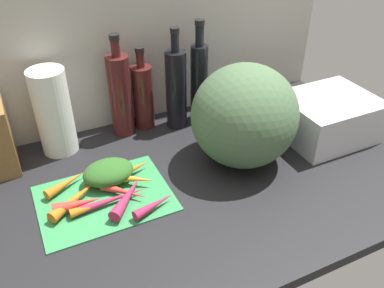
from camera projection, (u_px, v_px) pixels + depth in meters
ground_plane at (128, 201)px, 107.02cm from camera, size 170.00×80.00×3.00cm
wall_back at (77, 39)px, 118.01cm from camera, size 170.00×3.00×60.00cm
cutting_board at (105, 198)px, 105.22cm from camera, size 33.45×25.33×0.80cm
carrot_0 at (124, 191)px, 105.15cm from camera, size 10.71×10.79×2.24cm
carrot_1 at (115, 199)px, 102.84cm from camera, size 17.85×3.03×2.05cm
carrot_2 at (128, 196)px, 102.78cm from camera, size 12.96×13.77×3.23cm
carrot_3 at (128, 179)px, 108.37cm from camera, size 13.51×10.34×3.45cm
carrot_4 at (106, 185)px, 106.52cm from camera, size 10.03×10.15×2.96cm
carrot_5 at (66, 183)px, 107.40cm from camera, size 12.25×7.73×2.64cm
carrot_6 at (77, 204)px, 100.27cm from camera, size 12.01×4.16×3.37cm
carrot_7 at (76, 198)px, 102.32cm from camera, size 15.30×11.81×2.98cm
carrot_8 at (154, 205)px, 100.54cm from camera, size 12.12×5.91×2.60cm
carrot_9 at (95, 206)px, 100.50cm from camera, size 12.31×2.80×2.26cm
carrot_10 at (130, 171)px, 111.49cm from camera, size 13.38×6.55×3.04cm
carrot_greens_pile at (108, 172)px, 108.74cm from camera, size 13.60×10.46×5.75cm
winter_squash at (244, 116)px, 111.87cm from camera, size 29.85×29.24×29.11cm
paper_towel_roll at (54, 112)px, 116.82cm from camera, size 10.40×10.40×25.91cm
bottle_0 at (120, 95)px, 124.58cm from camera, size 6.97×6.97×32.46cm
bottle_1 at (143, 96)px, 129.63cm from camera, size 6.67×6.67×26.98cm
bottle_2 at (176, 88)px, 128.45cm from camera, size 6.68×6.68×32.87cm
bottle_3 at (199, 81)px, 131.36cm from camera, size 5.57×5.57×33.91cm
dish_rack at (327, 117)px, 126.98cm from camera, size 27.43×23.02×13.20cm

